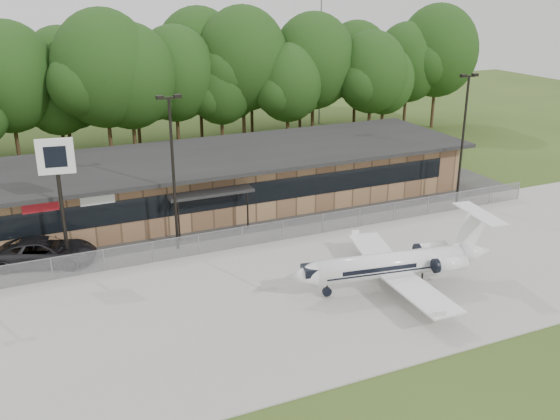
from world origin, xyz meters
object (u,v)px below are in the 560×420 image
terminal (213,179)px  suv (45,252)px  business_jet (397,265)px  pole_sign (57,170)px

terminal → suv: size_ratio=6.58×
terminal → business_jet: bearing=-74.8°
terminal → suv: 14.65m
business_jet → suv: business_jet is taller
terminal → business_jet: size_ratio=3.24×
terminal → suv: terminal is taller
terminal → suv: bearing=-154.4°
suv → pole_sign: (1.29, -0.84, 5.36)m
suv → pole_sign: size_ratio=0.77×
terminal → pole_sign: bearing=-149.0°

